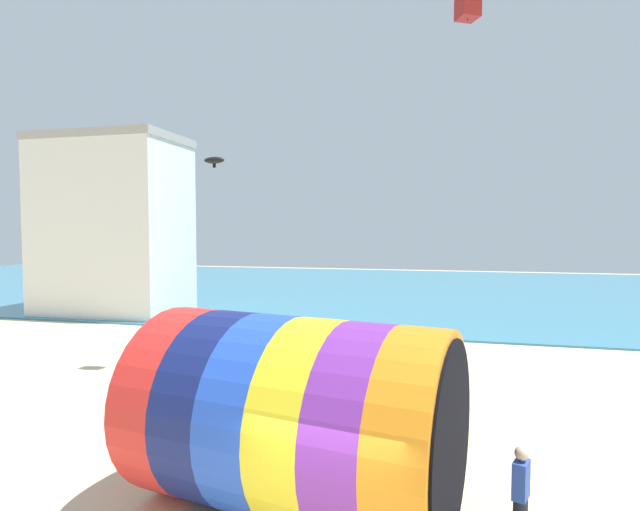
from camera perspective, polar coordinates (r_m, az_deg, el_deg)
sea at (r=44.70m, az=11.40°, el=-3.86°), size 120.00×40.00×0.10m
giant_inflatable_tube at (r=9.87m, az=-2.73°, el=-17.81°), size 6.42×4.77×3.71m
kite_handler at (r=9.89m, az=21.95°, el=-24.11°), size 0.34×0.42×1.74m
kite_black_parafoil at (r=21.31m, az=-12.00°, el=10.60°), size 0.90×0.43×0.49m
promenade_building at (r=34.16m, az=-22.56°, el=3.18°), size 8.76×5.64×11.17m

